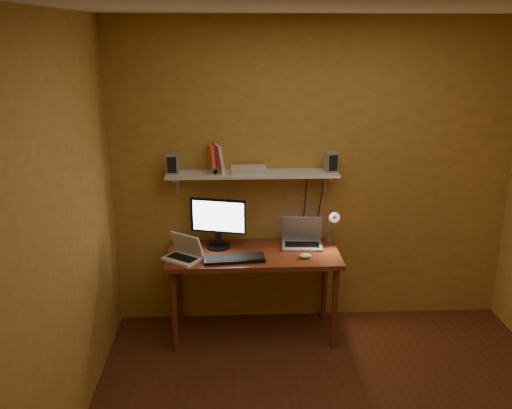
{
  "coord_description": "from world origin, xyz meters",
  "views": [
    {
      "loc": [
        -0.69,
        -2.8,
        2.47
      ],
      "look_at": [
        -0.51,
        1.18,
        1.19
      ],
      "focal_mm": 38.0,
      "sensor_mm": 36.0,
      "label": 1
    }
  ],
  "objects_px": {
    "mouse": "(305,256)",
    "speaker_right": "(331,162)",
    "speaker_left": "(173,164)",
    "shelf_camera": "(216,171)",
    "wall_shelf": "(252,174)",
    "laptop": "(302,238)",
    "monitor": "(218,221)",
    "keyboard": "(234,259)",
    "desk_lamp": "(332,222)",
    "desk": "(253,262)",
    "router": "(249,170)",
    "netbook": "(184,252)"
  },
  "relations": [
    {
      "from": "mouse",
      "to": "speaker_right",
      "type": "xyz_separation_m",
      "value": [
        0.23,
        0.32,
        0.69
      ]
    },
    {
      "from": "speaker_left",
      "to": "shelf_camera",
      "type": "xyz_separation_m",
      "value": [
        0.34,
        -0.06,
        -0.05
      ]
    },
    {
      "from": "wall_shelf",
      "to": "laptop",
      "type": "bearing_deg",
      "value": -7.25
    },
    {
      "from": "wall_shelf",
      "to": "monitor",
      "type": "height_order",
      "value": "wall_shelf"
    },
    {
      "from": "laptop",
      "to": "shelf_camera",
      "type": "height_order",
      "value": "shelf_camera"
    },
    {
      "from": "keyboard",
      "to": "mouse",
      "type": "relative_size",
      "value": 4.64
    },
    {
      "from": "desk_lamp",
      "to": "desk",
      "type": "bearing_deg",
      "value": -169.19
    },
    {
      "from": "speaker_right",
      "to": "router",
      "type": "height_order",
      "value": "speaker_right"
    },
    {
      "from": "speaker_right",
      "to": "wall_shelf",
      "type": "bearing_deg",
      "value": 165.8
    },
    {
      "from": "speaker_right",
      "to": "desk",
      "type": "bearing_deg",
      "value": -177.28
    },
    {
      "from": "desk",
      "to": "speaker_left",
      "type": "xyz_separation_m",
      "value": [
        -0.64,
        0.18,
        0.79
      ]
    },
    {
      "from": "monitor",
      "to": "shelf_camera",
      "type": "xyz_separation_m",
      "value": [
        -0.01,
        -0.01,
        0.42
      ]
    },
    {
      "from": "desk_lamp",
      "to": "router",
      "type": "xyz_separation_m",
      "value": [
        -0.69,
        0.05,
        0.44
      ]
    },
    {
      "from": "monitor",
      "to": "router",
      "type": "xyz_separation_m",
      "value": [
        0.26,
        0.05,
        0.41
      ]
    },
    {
      "from": "monitor",
      "to": "desk_lamp",
      "type": "bearing_deg",
      "value": 14.57
    },
    {
      "from": "mouse",
      "to": "speaker_left",
      "type": "relative_size",
      "value": 0.62
    },
    {
      "from": "netbook",
      "to": "shelf_camera",
      "type": "bearing_deg",
      "value": 76.92
    },
    {
      "from": "desk",
      "to": "keyboard",
      "type": "bearing_deg",
      "value": -136.4
    },
    {
      "from": "desk",
      "to": "speaker_left",
      "type": "height_order",
      "value": "speaker_left"
    },
    {
      "from": "netbook",
      "to": "router",
      "type": "relative_size",
      "value": 1.22
    },
    {
      "from": "mouse",
      "to": "shelf_camera",
      "type": "xyz_separation_m",
      "value": [
        -0.7,
        0.25,
        0.64
      ]
    },
    {
      "from": "mouse",
      "to": "desk_lamp",
      "type": "relative_size",
      "value": 0.28
    },
    {
      "from": "monitor",
      "to": "speaker_right",
      "type": "bearing_deg",
      "value": 18.19
    },
    {
      "from": "desk_lamp",
      "to": "router",
      "type": "height_order",
      "value": "router"
    },
    {
      "from": "wall_shelf",
      "to": "desk_lamp",
      "type": "height_order",
      "value": "wall_shelf"
    },
    {
      "from": "laptop",
      "to": "shelf_camera",
      "type": "relative_size",
      "value": 3.41
    },
    {
      "from": "wall_shelf",
      "to": "speaker_left",
      "type": "height_order",
      "value": "speaker_left"
    },
    {
      "from": "wall_shelf",
      "to": "shelf_camera",
      "type": "distance_m",
      "value": 0.31
    },
    {
      "from": "laptop",
      "to": "router",
      "type": "distance_m",
      "value": 0.74
    },
    {
      "from": "desk",
      "to": "shelf_camera",
      "type": "bearing_deg",
      "value": 158.13
    },
    {
      "from": "wall_shelf",
      "to": "netbook",
      "type": "bearing_deg",
      "value": -151.67
    },
    {
      "from": "router",
      "to": "wall_shelf",
      "type": "bearing_deg",
      "value": 29.85
    },
    {
      "from": "speaker_left",
      "to": "desk_lamp",
      "type": "bearing_deg",
      "value": 2.55
    },
    {
      "from": "wall_shelf",
      "to": "laptop",
      "type": "xyz_separation_m",
      "value": [
        0.41,
        -0.05,
        -0.54
      ]
    },
    {
      "from": "desk",
      "to": "mouse",
      "type": "distance_m",
      "value": 0.44
    },
    {
      "from": "shelf_camera",
      "to": "desk_lamp",
      "type": "bearing_deg",
      "value": 0.43
    },
    {
      "from": "desk",
      "to": "netbook",
      "type": "distance_m",
      "value": 0.58
    },
    {
      "from": "monitor",
      "to": "speaker_left",
      "type": "xyz_separation_m",
      "value": [
        -0.35,
        0.05,
        0.47
      ]
    },
    {
      "from": "desk_lamp",
      "to": "speaker_left",
      "type": "xyz_separation_m",
      "value": [
        -1.3,
        0.05,
        0.5
      ]
    },
    {
      "from": "desk",
      "to": "laptop",
      "type": "height_order",
      "value": "laptop"
    },
    {
      "from": "desk",
      "to": "monitor",
      "type": "bearing_deg",
      "value": 156.41
    },
    {
      "from": "mouse",
      "to": "desk_lamp",
      "type": "xyz_separation_m",
      "value": [
        0.25,
        0.26,
        0.19
      ]
    },
    {
      "from": "wall_shelf",
      "to": "desk_lamp",
      "type": "distance_m",
      "value": 0.77
    },
    {
      "from": "desk",
      "to": "speaker_right",
      "type": "relative_size",
      "value": 8.48
    },
    {
      "from": "monitor",
      "to": "speaker_right",
      "type": "relative_size",
      "value": 2.77
    },
    {
      "from": "mouse",
      "to": "netbook",
      "type": "bearing_deg",
      "value": 177.35
    },
    {
      "from": "wall_shelf",
      "to": "speaker_left",
      "type": "relative_size",
      "value": 8.44
    },
    {
      "from": "laptop",
      "to": "netbook",
      "type": "bearing_deg",
      "value": -161.14
    },
    {
      "from": "laptop",
      "to": "mouse",
      "type": "bearing_deg",
      "value": -87.19
    },
    {
      "from": "speaker_right",
      "to": "desk_lamp",
      "type": "bearing_deg",
      "value": -84.57
    }
  ]
}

